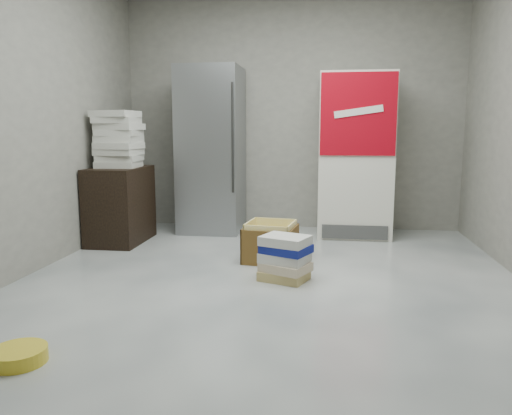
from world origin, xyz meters
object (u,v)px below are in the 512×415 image
Objects in this scene: wood_shelf at (120,205)px; cardboard_box at (271,245)px; coke_cooler at (355,155)px; phonebook_stack_main at (285,258)px; steel_fridge at (211,150)px.

wood_shelf is 1.78m from cardboard_box.
phonebook_stack_main is at bearing -108.75° from coke_cooler.
steel_fridge is 3.80× the size of cardboard_box.
coke_cooler is 2.25× the size of wood_shelf.
coke_cooler is (1.65, -0.01, -0.05)m from steel_fridge.
phonebook_stack_main is at bearing -31.13° from wood_shelf.
coke_cooler reaches higher than wood_shelf.
phonebook_stack_main is (1.85, -1.12, -0.22)m from wood_shelf.
cardboard_box is (-0.81, -1.27, -0.76)m from coke_cooler.
wood_shelf is (-0.83, -0.73, -0.55)m from steel_fridge.
phonebook_stack_main is at bearing -61.03° from steel_fridge.
coke_cooler reaches higher than cardboard_box.
wood_shelf is (-2.48, -0.72, -0.50)m from coke_cooler.
phonebook_stack_main is at bearing -65.04° from cardboard_box.
wood_shelf is 1.78× the size of phonebook_stack_main.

